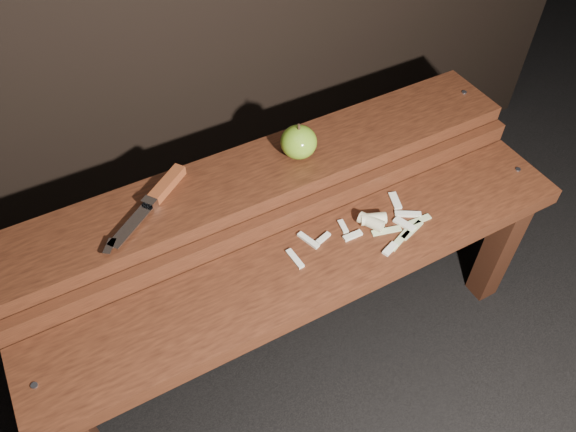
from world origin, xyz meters
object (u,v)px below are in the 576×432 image
bench_front_tier (315,284)px  knife (158,194)px  bench_rear_tier (266,196)px  apple (299,142)px

bench_front_tier → knife: bearing=132.3°
bench_rear_tier → knife: (-0.23, 0.03, 0.10)m
bench_front_tier → apple: size_ratio=14.21×
apple → bench_rear_tier: bearing=-177.1°
bench_front_tier → apple: 0.31m
bench_front_tier → bench_rear_tier: 0.23m
bench_front_tier → knife: 0.38m
bench_rear_tier → bench_front_tier: bearing=-90.0°
bench_front_tier → knife: (-0.23, 0.25, 0.16)m
bench_front_tier → bench_rear_tier: (0.00, 0.23, 0.06)m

